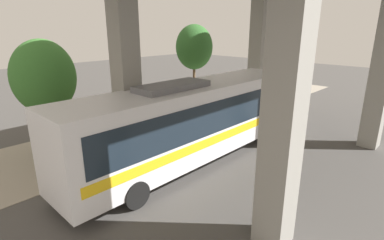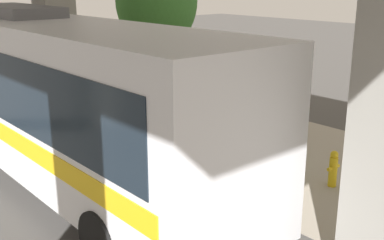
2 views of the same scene
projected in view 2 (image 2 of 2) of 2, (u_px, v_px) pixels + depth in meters
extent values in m
plane|color=#474442|center=(183.00, 179.00, 11.10)|extent=(80.00, 80.00, 0.00)
cube|color=gray|center=(269.00, 149.00, 12.98)|extent=(6.00, 40.00, 0.02)
cube|color=silver|center=(43.00, 87.00, 11.13)|extent=(2.56, 12.94, 3.13)
cube|color=#19232D|center=(41.00, 71.00, 11.03)|extent=(2.60, 11.90, 1.38)
cube|color=yellow|center=(45.00, 113.00, 11.31)|extent=(2.60, 12.29, 0.38)
cube|color=slate|center=(14.00, 11.00, 11.60)|extent=(1.28, 3.23, 0.24)
cylinder|color=black|center=(214.00, 197.00, 9.02)|extent=(0.28, 1.00, 1.00)
cylinder|color=black|center=(102.00, 240.00, 7.51)|extent=(0.28, 1.00, 1.00)
cylinder|color=black|center=(27.00, 107.00, 15.37)|extent=(0.28, 1.00, 1.00)
cylinder|color=gold|center=(333.00, 172.00, 10.56)|extent=(0.18, 0.18, 0.70)
sphere|color=gold|center=(334.00, 155.00, 10.45)|extent=(0.18, 0.18, 0.18)
cylinder|color=gold|center=(337.00, 166.00, 10.62)|extent=(0.11, 0.08, 0.08)
cylinder|color=gold|center=(330.00, 169.00, 10.45)|extent=(0.11, 0.08, 0.08)
cylinder|color=gray|center=(199.00, 133.00, 13.46)|extent=(1.13, 1.13, 0.55)
sphere|color=#38722D|center=(199.00, 111.00, 13.28)|extent=(1.36, 1.36, 1.36)
sphere|color=#993F8C|center=(193.00, 119.00, 13.33)|extent=(0.40, 0.40, 0.40)
cylinder|color=gray|center=(222.00, 168.00, 10.85)|extent=(0.98, 0.98, 0.67)
sphere|color=olive|center=(223.00, 139.00, 10.66)|extent=(1.30, 1.30, 1.30)
sphere|color=orange|center=(215.00, 148.00, 10.71)|extent=(0.34, 0.34, 0.34)
cylinder|color=gray|center=(225.00, 146.00, 12.14)|extent=(1.02, 1.02, 0.74)
sphere|color=#4C8C38|center=(226.00, 121.00, 11.96)|extent=(1.10, 1.10, 1.10)
sphere|color=#993F8C|center=(219.00, 127.00, 11.99)|extent=(0.36, 0.36, 0.36)
cylinder|color=brown|center=(158.00, 63.00, 18.09)|extent=(0.14, 0.14, 2.80)
ellipsoid|color=#38722D|center=(157.00, 0.00, 17.45)|extent=(2.98, 2.98, 3.58)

